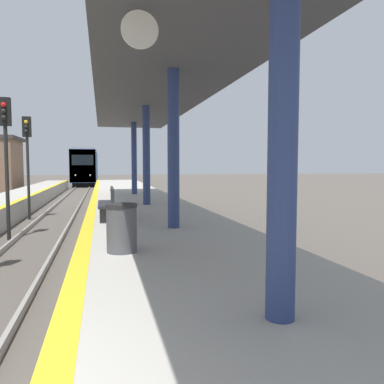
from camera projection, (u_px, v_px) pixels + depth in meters
name	position (u px, v px, depth m)	size (l,w,h in m)	color
train	(86.00, 167.00, 49.46)	(2.85, 17.65, 4.51)	black
signal_mid	(6.00, 141.00, 12.06)	(0.36, 0.31, 4.62)	black
signal_far	(27.00, 148.00, 16.72)	(0.36, 0.31, 4.62)	black
station_canopy	(156.00, 93.00, 11.96)	(3.87, 23.16, 4.12)	navy
trash_bin	(122.00, 228.00, 6.74)	(0.57, 0.57, 0.87)	#4C4C51
bench	(108.00, 202.00, 10.88)	(0.44, 1.88, 0.92)	#28282D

